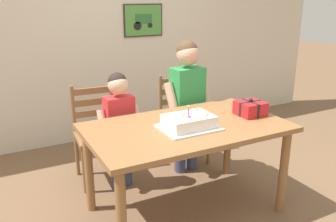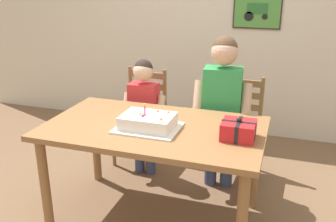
{
  "view_description": "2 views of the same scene",
  "coord_description": "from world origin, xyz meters",
  "px_view_note": "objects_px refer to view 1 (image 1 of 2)",
  "views": [
    {
      "loc": [
        -1.35,
        -2.26,
        1.73
      ],
      "look_at": [
        -0.11,
        0.11,
        0.86
      ],
      "focal_mm": 38.5,
      "sensor_mm": 36.0,
      "label": 1
    },
    {
      "loc": [
        0.87,
        -2.3,
        1.75
      ],
      "look_at": [
        0.07,
        0.11,
        0.84
      ],
      "focal_mm": 39.78,
      "sensor_mm": 36.0,
      "label": 2
    }
  ],
  "objects_px": {
    "gift_box_red_large": "(250,108)",
    "chair_right": "(182,118)",
    "child_older": "(187,95)",
    "child_younger": "(119,120)",
    "dining_table": "(187,137)",
    "birthday_cake": "(189,122)",
    "chair_left": "(98,133)"
  },
  "relations": [
    {
      "from": "chair_left",
      "to": "chair_right",
      "type": "xyz_separation_m",
      "value": [
        0.93,
        0.0,
        0.0
      ]
    },
    {
      "from": "chair_right",
      "to": "child_younger",
      "type": "bearing_deg",
      "value": -162.51
    },
    {
      "from": "birthday_cake",
      "to": "dining_table",
      "type": "bearing_deg",
      "value": 72.81
    },
    {
      "from": "chair_left",
      "to": "child_older",
      "type": "distance_m",
      "value": 0.94
    },
    {
      "from": "gift_box_red_large",
      "to": "child_younger",
      "type": "bearing_deg",
      "value": 144.9
    },
    {
      "from": "chair_left",
      "to": "child_younger",
      "type": "relative_size",
      "value": 0.84
    },
    {
      "from": "birthday_cake",
      "to": "chair_left",
      "type": "height_order",
      "value": "birthday_cake"
    },
    {
      "from": "dining_table",
      "to": "child_younger",
      "type": "distance_m",
      "value": 0.71
    },
    {
      "from": "child_younger",
      "to": "child_older",
      "type": "bearing_deg",
      "value": -0.04
    },
    {
      "from": "child_older",
      "to": "child_younger",
      "type": "xyz_separation_m",
      "value": [
        -0.7,
        0.0,
        -0.14
      ]
    },
    {
      "from": "chair_left",
      "to": "gift_box_red_large",
      "type": "bearing_deg",
      "value": -40.39
    },
    {
      "from": "chair_left",
      "to": "chair_right",
      "type": "bearing_deg",
      "value": 0.0
    },
    {
      "from": "chair_left",
      "to": "child_younger",
      "type": "height_order",
      "value": "child_younger"
    },
    {
      "from": "dining_table",
      "to": "chair_right",
      "type": "xyz_separation_m",
      "value": [
        0.47,
        0.88,
        -0.2
      ]
    },
    {
      "from": "chair_left",
      "to": "child_younger",
      "type": "xyz_separation_m",
      "value": [
        0.13,
        -0.25,
        0.2
      ]
    },
    {
      "from": "chair_right",
      "to": "child_younger",
      "type": "relative_size",
      "value": 0.84
    },
    {
      "from": "dining_table",
      "to": "gift_box_red_large",
      "type": "xyz_separation_m",
      "value": [
        0.6,
        -0.03,
        0.15
      ]
    },
    {
      "from": "chair_right",
      "to": "child_younger",
      "type": "xyz_separation_m",
      "value": [
        -0.8,
        -0.25,
        0.2
      ]
    },
    {
      "from": "child_older",
      "to": "birthday_cake",
      "type": "bearing_deg",
      "value": -119.72
    },
    {
      "from": "chair_right",
      "to": "dining_table",
      "type": "bearing_deg",
      "value": -118.15
    },
    {
      "from": "child_younger",
      "to": "gift_box_red_large",
      "type": "bearing_deg",
      "value": -35.1
    },
    {
      "from": "chair_left",
      "to": "chair_right",
      "type": "height_order",
      "value": "same"
    },
    {
      "from": "dining_table",
      "to": "birthday_cake",
      "type": "relative_size",
      "value": 3.54
    },
    {
      "from": "gift_box_red_large",
      "to": "chair_right",
      "type": "bearing_deg",
      "value": 98.33
    },
    {
      "from": "chair_right",
      "to": "birthday_cake",
      "type": "bearing_deg",
      "value": -117.47
    },
    {
      "from": "gift_box_red_large",
      "to": "chair_right",
      "type": "height_order",
      "value": "chair_right"
    },
    {
      "from": "dining_table",
      "to": "child_younger",
      "type": "height_order",
      "value": "child_younger"
    },
    {
      "from": "child_older",
      "to": "child_younger",
      "type": "bearing_deg",
      "value": 179.96
    },
    {
      "from": "birthday_cake",
      "to": "child_younger",
      "type": "height_order",
      "value": "child_younger"
    },
    {
      "from": "child_older",
      "to": "child_younger",
      "type": "height_order",
      "value": "child_older"
    },
    {
      "from": "child_older",
      "to": "gift_box_red_large",
      "type": "bearing_deg",
      "value": -70.73
    },
    {
      "from": "chair_left",
      "to": "child_older",
      "type": "relative_size",
      "value": 0.69
    }
  ]
}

